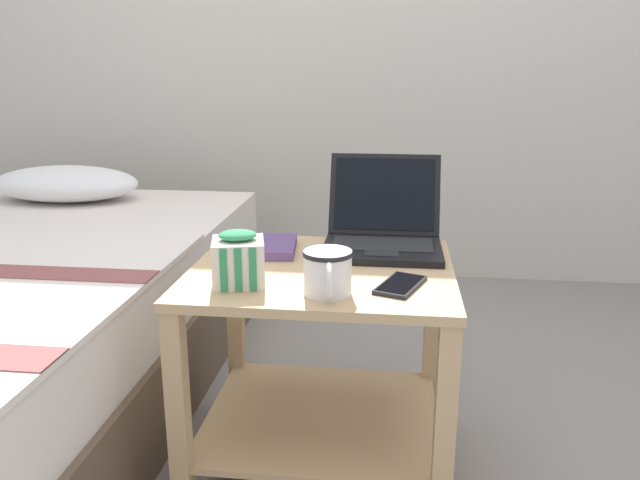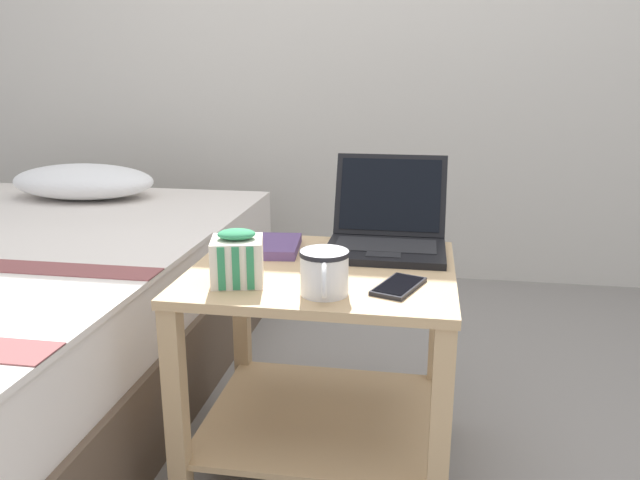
# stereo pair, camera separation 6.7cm
# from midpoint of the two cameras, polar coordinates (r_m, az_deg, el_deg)

# --- Properties ---
(ground_plane) EXTENTS (8.00, 8.00, 0.00)m
(ground_plane) POSITION_cam_midpoint_polar(r_m,az_deg,el_deg) (1.76, -0.98, -19.70)
(ground_plane) COLOR gray
(back_wall) EXTENTS (8.00, 0.05, 2.50)m
(back_wall) POSITION_cam_midpoint_polar(r_m,az_deg,el_deg) (3.06, 3.31, 19.89)
(back_wall) COLOR beige
(back_wall) RESTS_ON ground_plane
(bedside_table) EXTENTS (0.63, 0.56, 0.55)m
(bedside_table) POSITION_cam_midpoint_polar(r_m,az_deg,el_deg) (1.58, -1.04, -9.21)
(bedside_table) COLOR tan
(bedside_table) RESTS_ON ground_plane
(laptop) EXTENTS (0.31, 0.33, 0.23)m
(laptop) POSITION_cam_midpoint_polar(r_m,az_deg,el_deg) (1.67, 4.63, 0.86)
(laptop) COLOR black
(laptop) RESTS_ON bedside_table
(mug_front_left) EXTENTS (0.11, 0.15, 0.10)m
(mug_front_left) POSITION_cam_midpoint_polar(r_m,az_deg,el_deg) (1.32, -0.75, -2.81)
(mug_front_left) COLOR white
(mug_front_left) RESTS_ON bedside_table
(snack_bag) EXTENTS (0.14, 0.13, 0.12)m
(snack_bag) POSITION_cam_midpoint_polar(r_m,az_deg,el_deg) (1.40, -8.83, -1.81)
(snack_bag) COLOR silver
(snack_bag) RESTS_ON bedside_table
(cell_phone) EXTENTS (0.12, 0.17, 0.01)m
(cell_phone) POSITION_cam_midpoint_polar(r_m,az_deg,el_deg) (1.38, 5.99, -4.10)
(cell_phone) COLOR black
(cell_phone) RESTS_ON bedside_table
(closed_book) EXTENTS (0.15, 0.20, 0.02)m
(closed_book) POSITION_cam_midpoint_polar(r_m,az_deg,el_deg) (1.65, -5.71, -0.62)
(closed_book) COLOR #593F72
(closed_book) RESTS_ON bedside_table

